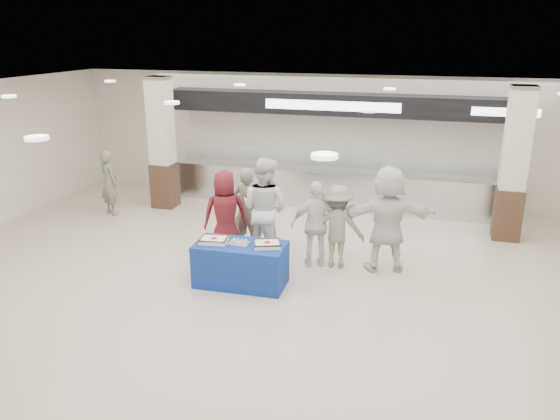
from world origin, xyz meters
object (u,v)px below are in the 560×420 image
(sheet_cake_right, at_px, (267,244))
(civilian_maroon, at_px, (225,215))
(soldier_a, at_px, (247,209))
(soldier_b, at_px, (337,226))
(chef_short, at_px, (317,224))
(civilian_white, at_px, (387,219))
(display_table, at_px, (241,264))
(sheet_cake_left, at_px, (214,240))
(chef_tall, at_px, (265,209))
(cupcake_tray, at_px, (238,242))
(soldier_bg, at_px, (109,183))

(sheet_cake_right, relative_size, civilian_maroon, 0.31)
(soldier_a, bearing_deg, soldier_b, 169.79)
(soldier_b, bearing_deg, chef_short, 6.44)
(civilian_white, bearing_deg, civilian_maroon, -11.94)
(display_table, height_order, sheet_cake_left, sheet_cake_left)
(soldier_a, relative_size, chef_tall, 0.84)
(cupcake_tray, distance_m, civilian_maroon, 1.26)
(display_table, xyz_separation_m, soldier_b, (1.44, 1.24, 0.41))
(display_table, bearing_deg, sheet_cake_right, 1.78)
(chef_short, distance_m, soldier_bg, 5.63)
(civilian_maroon, relative_size, chef_short, 1.05)
(sheet_cake_left, bearing_deg, civilian_white, 26.15)
(display_table, xyz_separation_m, sheet_cake_left, (-0.47, -0.04, 0.42))
(sheet_cake_right, bearing_deg, soldier_a, 120.16)
(chef_tall, bearing_deg, soldier_b, -165.48)
(display_table, distance_m, sheet_cake_right, 0.63)
(sheet_cake_left, relative_size, civilian_white, 0.25)
(soldier_a, xyz_separation_m, soldier_b, (1.88, -0.35, -0.06))
(soldier_a, bearing_deg, civilian_maroon, 62.16)
(civilian_maroon, bearing_deg, soldier_b, 159.25)
(soldier_a, bearing_deg, sheet_cake_right, 120.38)
(sheet_cake_left, xyz_separation_m, sheet_cake_right, (0.94, 0.07, -0.00))
(soldier_a, distance_m, chef_short, 1.57)
(display_table, relative_size, chef_tall, 0.78)
(soldier_b, bearing_deg, display_table, 33.68)
(sheet_cake_right, relative_size, civilian_white, 0.27)
(sheet_cake_left, xyz_separation_m, soldier_b, (1.91, 1.28, -0.01))
(chef_tall, relative_size, civilian_white, 1.01)
(cupcake_tray, height_order, chef_short, chef_short)
(soldier_a, bearing_deg, sheet_cake_left, 88.97)
(cupcake_tray, xyz_separation_m, soldier_bg, (-4.28, 2.74, 0.00))
(soldier_b, relative_size, civilian_white, 0.79)
(soldier_a, bearing_deg, cupcake_tray, 104.22)
(display_table, distance_m, chef_tall, 1.39)
(sheet_cake_left, xyz_separation_m, chef_short, (1.54, 1.19, 0.02))
(civilian_maroon, height_order, soldier_b, civilian_maroon)
(soldier_a, distance_m, soldier_b, 1.91)
(chef_short, distance_m, civilian_white, 1.28)
(civilian_white, bearing_deg, display_table, 13.09)
(display_table, relative_size, sheet_cake_left, 3.08)
(sheet_cake_left, relative_size, soldier_a, 0.30)
(civilian_maroon, bearing_deg, chef_tall, 167.28)
(civilian_maroon, height_order, chef_tall, chef_tall)
(cupcake_tray, bearing_deg, display_table, -19.12)
(sheet_cake_left, height_order, cupcake_tray, sheet_cake_left)
(civilian_maroon, distance_m, soldier_b, 2.15)
(chef_tall, xyz_separation_m, soldier_b, (1.40, -0.00, -0.21))
(cupcake_tray, bearing_deg, soldier_bg, 147.38)
(soldier_b, xyz_separation_m, soldier_bg, (-5.77, 1.51, -0.00))
(sheet_cake_left, distance_m, soldier_a, 1.63)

